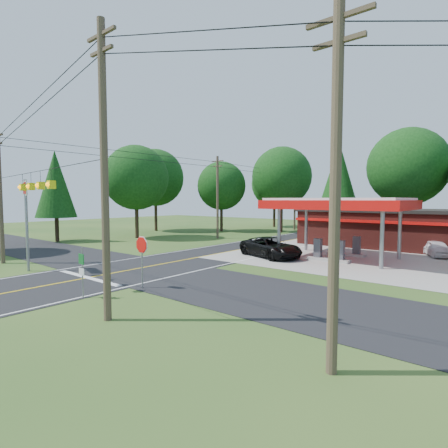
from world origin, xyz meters
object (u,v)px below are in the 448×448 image
Objects in this scene: suv_car at (270,247)px; big_stop_sign at (26,204)px; gas_canopy at (339,206)px; octagonal_stop_sign at (142,249)px; sedan_car at (437,249)px.

big_stop_sign is (-9.50, -15.01, 3.61)m from suv_car.
gas_canopy is 16.77m from octagonal_stop_sign.
big_stop_sign is at bearing -168.14° from octagonal_stop_sign.
suv_car is at bearing 57.67° from big_stop_sign.
gas_canopy reaches higher than sedan_car.
octagonal_stop_sign is (0.00, -13.01, 1.31)m from suv_car.
gas_canopy is 6.41m from suv_car.
octagonal_stop_sign is at bearing 11.86° from big_stop_sign.
suv_car is 18.13m from big_stop_sign.
sedan_car is 0.64× the size of big_stop_sign.
octagonal_stop_sign is at bearing -105.69° from gas_canopy.
sedan_car is at bearing 50.17° from big_stop_sign.
gas_canopy is 3.76× the size of octagonal_stop_sign.
sedan_car is 1.38× the size of octagonal_stop_sign.
gas_canopy is 1.80× the size of suv_car.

